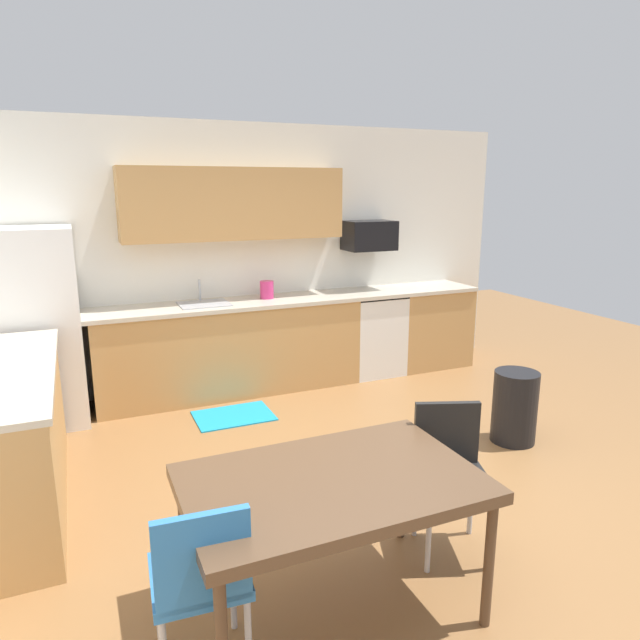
{
  "coord_description": "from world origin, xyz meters",
  "views": [
    {
      "loc": [
        -1.81,
        -3.16,
        2.07
      ],
      "look_at": [
        0.0,
        1.0,
        1.0
      ],
      "focal_mm": 31.91,
      "sensor_mm": 36.0,
      "label": 1
    }
  ],
  "objects_px": {
    "chair_near_table": "(450,466)",
    "oven_range": "(371,333)",
    "chair_far_side": "(201,575)",
    "microwave": "(369,235)",
    "kettle": "(267,291)",
    "refrigerator": "(34,328)",
    "dining_table": "(332,489)",
    "trash_bin": "(515,407)"
  },
  "relations": [
    {
      "from": "refrigerator",
      "to": "chair_near_table",
      "type": "relative_size",
      "value": 2.04
    },
    {
      "from": "refrigerator",
      "to": "kettle",
      "type": "xyz_separation_m",
      "value": [
        2.17,
        0.13,
        0.15
      ]
    },
    {
      "from": "refrigerator",
      "to": "trash_bin",
      "type": "xyz_separation_m",
      "value": [
        3.59,
        -1.99,
        -0.57
      ]
    },
    {
      "from": "oven_range",
      "to": "kettle",
      "type": "xyz_separation_m",
      "value": [
        -1.21,
        0.05,
        0.56
      ]
    },
    {
      "from": "oven_range",
      "to": "chair_far_side",
      "type": "distance_m",
      "value": 4.3
    },
    {
      "from": "refrigerator",
      "to": "chair_near_table",
      "type": "xyz_separation_m",
      "value": [
        2.25,
        -2.94,
        -0.36
      ]
    },
    {
      "from": "oven_range",
      "to": "dining_table",
      "type": "bearing_deg",
      "value": -121.47
    },
    {
      "from": "dining_table",
      "to": "chair_far_side",
      "type": "xyz_separation_m",
      "value": [
        -0.66,
        -0.15,
        -0.16
      ]
    },
    {
      "from": "dining_table",
      "to": "chair_near_table",
      "type": "relative_size",
      "value": 1.65
    },
    {
      "from": "chair_near_table",
      "to": "trash_bin",
      "type": "xyz_separation_m",
      "value": [
        1.35,
        0.95,
        -0.2
      ]
    },
    {
      "from": "microwave",
      "to": "oven_range",
      "type": "bearing_deg",
      "value": -90.0
    },
    {
      "from": "chair_near_table",
      "to": "kettle",
      "type": "xyz_separation_m",
      "value": [
        -0.08,
        3.07,
        0.52
      ]
    },
    {
      "from": "chair_far_side",
      "to": "trash_bin",
      "type": "xyz_separation_m",
      "value": [
        2.86,
        1.31,
        -0.2
      ]
    },
    {
      "from": "chair_far_side",
      "to": "kettle",
      "type": "xyz_separation_m",
      "value": [
        1.44,
        3.44,
        0.52
      ]
    },
    {
      "from": "chair_near_table",
      "to": "microwave",
      "type": "bearing_deg",
      "value": 70.06
    },
    {
      "from": "oven_range",
      "to": "microwave",
      "type": "distance_m",
      "value": 1.09
    },
    {
      "from": "refrigerator",
      "to": "chair_far_side",
      "type": "relative_size",
      "value": 2.04
    },
    {
      "from": "chair_far_side",
      "to": "oven_range",
      "type": "bearing_deg",
      "value": 52.03
    },
    {
      "from": "refrigerator",
      "to": "dining_table",
      "type": "height_order",
      "value": "refrigerator"
    },
    {
      "from": "chair_near_table",
      "to": "oven_range",
      "type": "bearing_deg",
      "value": 69.46
    },
    {
      "from": "oven_range",
      "to": "microwave",
      "type": "relative_size",
      "value": 1.69
    },
    {
      "from": "chair_near_table",
      "to": "kettle",
      "type": "relative_size",
      "value": 4.25
    },
    {
      "from": "chair_far_side",
      "to": "kettle",
      "type": "height_order",
      "value": "kettle"
    },
    {
      "from": "oven_range",
      "to": "chair_far_side",
      "type": "xyz_separation_m",
      "value": [
        -2.64,
        -3.39,
        0.05
      ]
    },
    {
      "from": "trash_bin",
      "to": "kettle",
      "type": "xyz_separation_m",
      "value": [
        -1.42,
        2.12,
        0.72
      ]
    },
    {
      "from": "microwave",
      "to": "kettle",
      "type": "distance_m",
      "value": 1.32
    },
    {
      "from": "oven_range",
      "to": "chair_near_table",
      "type": "height_order",
      "value": "oven_range"
    },
    {
      "from": "refrigerator",
      "to": "microwave",
      "type": "relative_size",
      "value": 3.21
    },
    {
      "from": "microwave",
      "to": "refrigerator",
      "type": "bearing_deg",
      "value": -176.95
    },
    {
      "from": "microwave",
      "to": "chair_near_table",
      "type": "xyz_separation_m",
      "value": [
        -1.13,
        -3.12,
        -1.04
      ]
    },
    {
      "from": "oven_range",
      "to": "chair_near_table",
      "type": "bearing_deg",
      "value": -110.54
    },
    {
      "from": "microwave",
      "to": "chair_near_table",
      "type": "distance_m",
      "value": 3.48
    },
    {
      "from": "oven_range",
      "to": "trash_bin",
      "type": "bearing_deg",
      "value": -84.16
    },
    {
      "from": "oven_range",
      "to": "kettle",
      "type": "bearing_deg",
      "value": 177.63
    },
    {
      "from": "oven_range",
      "to": "kettle",
      "type": "distance_m",
      "value": 1.34
    },
    {
      "from": "chair_near_table",
      "to": "trash_bin",
      "type": "distance_m",
      "value": 1.66
    },
    {
      "from": "refrigerator",
      "to": "kettle",
      "type": "relative_size",
      "value": 8.67
    },
    {
      "from": "chair_near_table",
      "to": "trash_bin",
      "type": "height_order",
      "value": "chair_near_table"
    },
    {
      "from": "microwave",
      "to": "chair_far_side",
      "type": "xyz_separation_m",
      "value": [
        -2.64,
        -3.49,
        -1.04
      ]
    },
    {
      "from": "refrigerator",
      "to": "chair_far_side",
      "type": "distance_m",
      "value": 3.41
    },
    {
      "from": "oven_range",
      "to": "chair_far_side",
      "type": "bearing_deg",
      "value": -127.97
    },
    {
      "from": "microwave",
      "to": "kettle",
      "type": "xyz_separation_m",
      "value": [
        -1.21,
        -0.05,
        -0.52
      ]
    }
  ]
}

